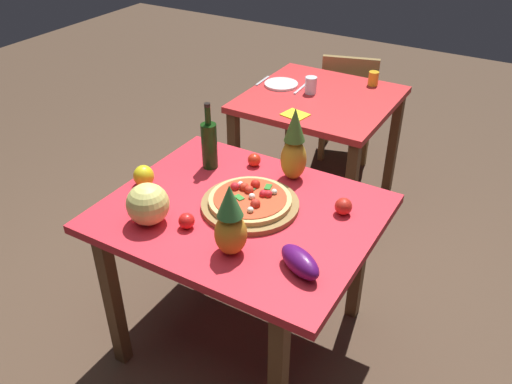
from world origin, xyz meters
The scene contains 21 objects.
ground_plane centered at (0.00, 0.00, 0.00)m, with size 10.00×10.00×0.00m, color #4C3828.
display_table centered at (0.00, 0.00, 0.68)m, with size 1.15×0.94×0.78m.
background_table centered at (-0.22, 1.31, 0.66)m, with size 0.90×0.90×0.78m.
dining_chair centered at (-0.28, 1.98, 0.48)m, with size 0.50×0.50×0.85m.
pizza_board centered at (0.03, 0.04, 0.79)m, with size 0.43×0.43×0.03m, color olive.
pizza centered at (0.02, 0.04, 0.82)m, with size 0.36×0.36×0.06m.
wine_bottle centered at (-0.32, 0.24, 0.90)m, with size 0.08×0.08×0.33m.
pineapple_left centered at (0.12, -0.26, 0.91)m, with size 0.13×0.13×0.30m.
pineapple_right centered at (0.07, 0.35, 0.93)m, with size 0.12×0.12×0.36m.
melon centered at (-0.28, -0.27, 0.86)m, with size 0.18×0.18×0.18m, color #DCD56F.
bell_pepper centered at (-0.49, -0.06, 0.82)m, with size 0.09×0.09×0.10m, color yellow.
eggplant centered at (0.40, -0.23, 0.82)m, with size 0.20×0.09×0.09m, color #4E1058.
tomato_at_corner centered at (0.39, 0.19, 0.81)m, with size 0.07×0.07×0.07m, color red.
tomato_near_board centered at (-0.12, -0.22, 0.81)m, with size 0.07×0.07×0.07m, color red.
tomato_by_bottle centered at (-0.14, 0.35, 0.81)m, with size 0.06×0.06×0.06m, color red.
drinking_glass_juice centered at (-0.01, 1.65, 0.82)m, with size 0.07×0.07×0.09m, color gold.
drinking_glass_water centered at (-0.30, 1.32, 0.83)m, with size 0.07×0.07×0.11m, color silver.
dinner_plate centered at (-0.52, 1.34, 0.78)m, with size 0.22×0.22×0.02m, color white.
fork_utensil centered at (-0.66, 1.34, 0.78)m, with size 0.02×0.18×0.01m, color silver.
knife_utensil centered at (-0.38, 1.34, 0.78)m, with size 0.02×0.18×0.01m, color silver.
napkin_folded centered at (-0.23, 0.98, 0.78)m, with size 0.14×0.12×0.01m, color yellow.
Camera 1 is at (1.01, -1.59, 2.09)m, focal length 37.37 mm.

